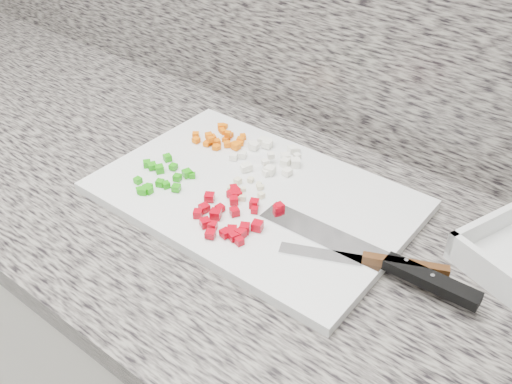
# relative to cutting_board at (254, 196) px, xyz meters

# --- Properties ---
(cabinet) EXTENTS (3.92, 0.62, 0.86)m
(cabinet) POSITION_rel_cutting_board_xyz_m (-0.10, -0.03, -0.48)
(cabinet) COLOR white
(cabinet) RESTS_ON ground
(countertop) EXTENTS (3.96, 0.64, 0.04)m
(countertop) POSITION_rel_cutting_board_xyz_m (-0.10, -0.03, -0.03)
(countertop) COLOR slate
(countertop) RESTS_ON cabinet
(cutting_board) EXTENTS (0.50, 0.34, 0.02)m
(cutting_board) POSITION_rel_cutting_board_xyz_m (0.00, 0.00, 0.00)
(cutting_board) COLOR silver
(cutting_board) RESTS_ON countertop
(carrot_pile) EXTENTS (0.10, 0.08, 0.02)m
(carrot_pile) POSITION_rel_cutting_board_xyz_m (-0.15, 0.09, 0.02)
(carrot_pile) COLOR #E26104
(carrot_pile) RESTS_ON cutting_board
(onion_pile) EXTENTS (0.12, 0.12, 0.02)m
(onion_pile) POSITION_rel_cutting_board_xyz_m (-0.04, 0.09, 0.02)
(onion_pile) COLOR white
(onion_pile) RESTS_ON cutting_board
(green_pepper_pile) EXTENTS (0.11, 0.11, 0.01)m
(green_pepper_pile) POSITION_rel_cutting_board_xyz_m (-0.14, -0.07, 0.01)
(green_pepper_pile) COLOR #1E950D
(green_pepper_pile) RESTS_ON cutting_board
(red_pepper_pile) EXTENTS (0.13, 0.13, 0.01)m
(red_pepper_pile) POSITION_rel_cutting_board_xyz_m (0.02, -0.07, 0.02)
(red_pepper_pile) COLOR #A30210
(red_pepper_pile) RESTS_ON cutting_board
(garlic_pile) EXTENTS (0.07, 0.07, 0.01)m
(garlic_pile) POSITION_rel_cutting_board_xyz_m (-0.01, -0.01, 0.01)
(garlic_pile) COLOR beige
(garlic_pile) RESTS_ON cutting_board
(chef_knife) EXTENTS (0.34, 0.05, 0.02)m
(chef_knife) POSITION_rel_cutting_board_xyz_m (0.26, -0.02, 0.01)
(chef_knife) COLOR silver
(chef_knife) RESTS_ON cutting_board
(paring_knife) EXTENTS (0.22, 0.11, 0.02)m
(paring_knife) POSITION_rel_cutting_board_xyz_m (0.25, -0.03, 0.01)
(paring_knife) COLOR silver
(paring_knife) RESTS_ON cutting_board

